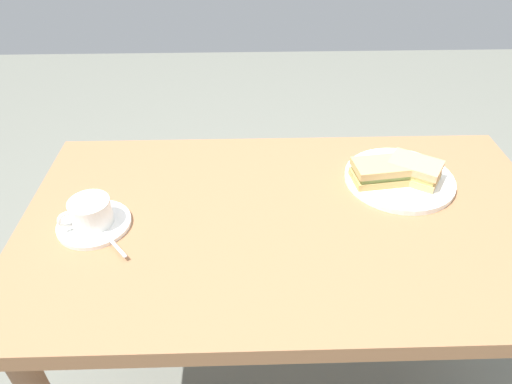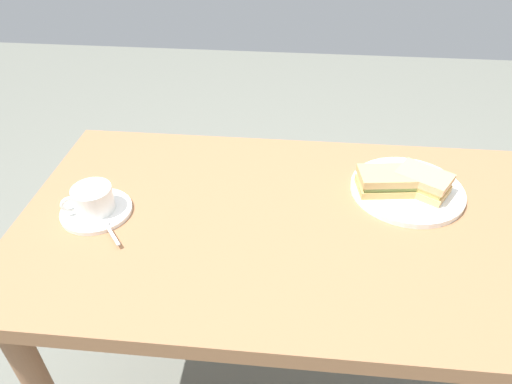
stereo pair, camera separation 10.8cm
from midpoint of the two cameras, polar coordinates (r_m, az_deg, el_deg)
name	(u,v)px [view 1 (the left image)]	position (r m, az deg, el deg)	size (l,w,h in m)	color
dining_table	(288,247)	(1.12, 1.25, -6.98)	(1.23, 0.70, 0.73)	#9D6C47
sandwich_plate	(399,179)	(1.20, 14.91, 1.49)	(0.27, 0.27, 0.01)	white
sandwich_front	(414,170)	(1.18, 16.61, 2.52)	(0.15, 0.13, 0.05)	tan
sandwich_back	(383,171)	(1.16, 12.90, 2.40)	(0.15, 0.10, 0.05)	tan
coffee_saucer	(94,224)	(1.11, -22.09, -3.80)	(0.16, 0.16, 0.01)	white
coffee_cup	(90,212)	(1.08, -22.61, -2.38)	(0.11, 0.09, 0.06)	white
spoon	(110,240)	(1.04, -20.48, -5.73)	(0.07, 0.08, 0.01)	silver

